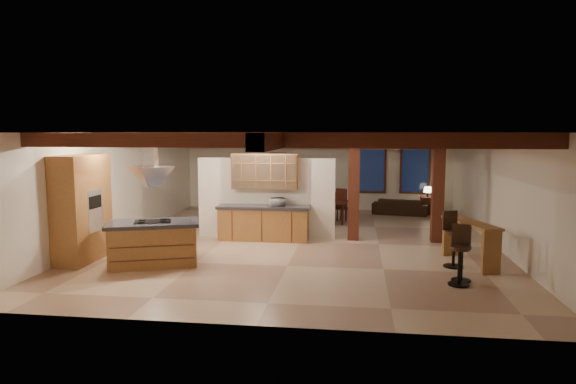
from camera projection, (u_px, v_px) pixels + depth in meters
The scene contains 23 objects.
ground at pixel (300, 242), 13.64m from camera, with size 12.00×12.00×0.00m, color tan.
room_walls at pixel (300, 175), 13.44m from camera, with size 12.00×12.00×12.00m.
ceiling_beams at pixel (300, 138), 13.32m from camera, with size 10.00×12.00×0.28m.
timber_posts at pixel (396, 175), 13.60m from camera, with size 2.50×0.30×2.90m.
partition_wall at pixel (266, 198), 14.14m from camera, with size 3.80×0.18×2.20m, color silver.
pantry_cabinet at pixel (82, 208), 11.56m from camera, with size 0.67×1.60×2.40m.
back_counter at pixel (264, 223), 13.83m from camera, with size 2.50×0.66×0.94m.
upper_display_cabinet at pixel (265, 171), 13.87m from camera, with size 1.80×0.36×0.95m.
range_hood at pixel (151, 184), 11.10m from camera, with size 1.10×1.10×1.40m.
back_windows at pixel (393, 170), 18.94m from camera, with size 2.70×0.07×1.70m.
framed_art at pixel (278, 164), 19.49m from camera, with size 0.65×0.05×0.85m.
recessed_cans at pixel (181, 134), 11.74m from camera, with size 3.16×2.46×0.03m.
kitchen_island at pixel (153, 243), 11.25m from camera, with size 2.20×1.64×0.98m.
dining_table at pixel (318, 211), 16.70m from camera, with size 1.92×1.07×0.68m, color #3E190F.
sofa at pixel (400, 206), 18.21m from camera, with size 1.92×0.75×0.56m, color black.
microwave at pixel (277, 202), 13.71m from camera, with size 0.39×0.26×0.22m, color silver.
bar_counter at pixel (470, 236), 11.28m from camera, with size 1.01×1.87×0.96m.
side_table at pixel (427, 206), 18.27m from camera, with size 0.49×0.49×0.61m, color #3A150E.
table_lamp at pixel (428, 190), 18.21m from camera, with size 0.31×0.31×0.37m.
bar_stool_a at pixel (460, 255), 9.75m from camera, with size 0.42×0.43×1.15m.
bar_stool_b at pixel (462, 253), 10.04m from camera, with size 0.38×0.40×1.08m.
bar_stool_c at pixel (453, 239), 11.08m from camera, with size 0.46×0.47×1.20m.
dining_chairs at pixel (318, 205), 16.67m from camera, with size 2.14×2.14×1.08m.
Camera 1 is at (1.47, -13.32, 2.91)m, focal length 32.00 mm.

